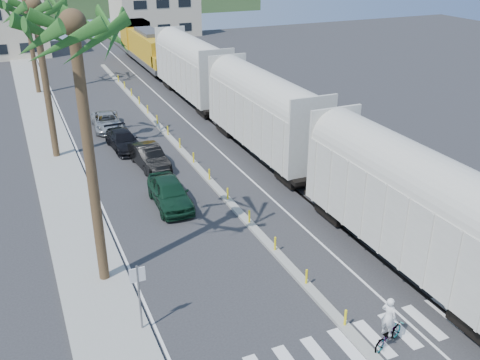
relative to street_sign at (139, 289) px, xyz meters
The scene contains 14 objects.
ground 7.82m from the street_sign, 15.32° to the right, with size 140.00×140.00×0.00m, color #28282B.
sidewalk 23.11m from the street_sign, 92.99° to the left, with size 3.00×90.00×0.15m, color gray.
rails 28.83m from the street_sign, 64.68° to the left, with size 1.56×100.00×0.06m.
median 19.48m from the street_sign, 67.88° to the left, with size 0.45×60.00×0.85m.
crosswalk 8.55m from the street_sign, 28.72° to the right, with size 14.00×2.20×0.01m, color silver.
lane_markings 23.65m from the street_sign, 77.38° to the left, with size 9.42×90.00×0.01m.
freight_train 23.85m from the street_sign, 58.93° to the left, with size 3.00×60.94×5.85m.
street_sign is the anchor object (origin of this frame).
buildings 69.70m from the street_sign, 89.27° to the left, with size 38.00×27.00×10.00m.
car_lead 10.74m from the street_sign, 67.30° to the left, with size 2.05×4.77×1.60m, color #113320.
car_second 16.45m from the street_sign, 74.15° to the left, with size 1.97×4.59×1.47m, color black.
car_third 20.13m from the street_sign, 79.53° to the left, with size 2.18×4.64×1.31m, color black.
car_rear 24.93m from the street_sign, 82.20° to the left, with size 2.41×4.73×1.28m, color #A0A3A5.
cyclist 9.42m from the street_sign, 28.49° to the right, with size 1.81×2.18×2.16m.
Camera 1 is at (-10.42, -14.61, 13.97)m, focal length 40.00 mm.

